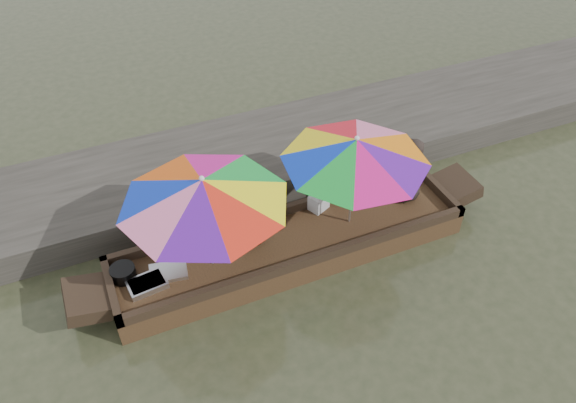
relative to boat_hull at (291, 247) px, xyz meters
name	(u,v)px	position (x,y,z in m)	size (l,w,h in m)	color
water	(291,255)	(0.00, 0.00, -0.17)	(80.00, 80.00, 0.00)	#313721
dock	(240,161)	(0.00, 2.20, 0.08)	(22.00, 2.20, 0.50)	#2D2B26
boat_hull	(291,247)	(0.00, 0.00, 0.00)	(5.27, 1.20, 0.35)	black
cooking_pot	(123,273)	(-2.38, 0.23, 0.27)	(0.34, 0.34, 0.18)	black
tray_crayfish	(147,284)	(-2.13, -0.05, 0.22)	(0.51, 0.35, 0.09)	silver
tray_scallop	(168,272)	(-1.81, 0.06, 0.21)	(0.51, 0.35, 0.06)	silver
charcoal_grill	(252,233)	(-0.51, 0.25, 0.26)	(0.37, 0.37, 0.17)	black
supply_bag	(319,202)	(0.67, 0.45, 0.30)	(0.28, 0.22, 0.26)	silver
vendor	(411,170)	(2.06, 0.12, 0.72)	(0.54, 0.35, 1.10)	black
umbrella_bow	(207,223)	(-1.20, 0.00, 0.95)	(2.23, 2.23, 1.55)	green
umbrella_stern	(353,181)	(0.97, 0.00, 0.95)	(2.10, 2.10, 1.55)	pink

